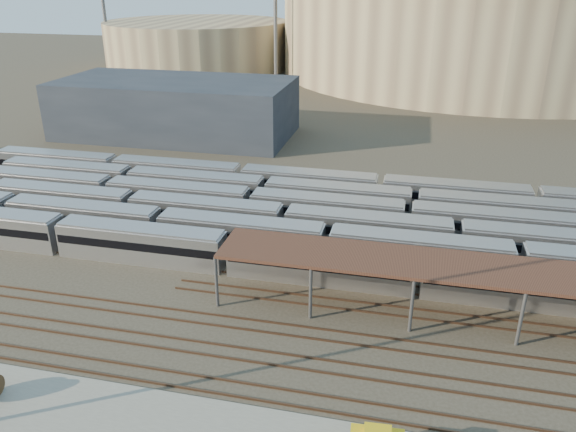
{
  "coord_description": "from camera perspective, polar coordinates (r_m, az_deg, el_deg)",
  "views": [
    {
      "loc": [
        8.08,
        -39.67,
        28.04
      ],
      "look_at": [
        -3.91,
        12.0,
        4.79
      ],
      "focal_mm": 35.0,
      "sensor_mm": 36.0,
      "label": 1
    }
  ],
  "objects": [
    {
      "name": "ground",
      "position": [
        49.24,
        1.3,
        -11.04
      ],
      "size": [
        420.0,
        420.0,
        0.0
      ],
      "primitive_type": "plane",
      "color": "#383026",
      "rests_on": "ground"
    },
    {
      "name": "subway_trains",
      "position": [
        64.19,
        5.71,
        -0.58
      ],
      "size": [
        130.14,
        23.9,
        3.6
      ],
      "color": "silver",
      "rests_on": "ground"
    },
    {
      "name": "empty_tracks",
      "position": [
        45.26,
        -0.05,
        -14.47
      ],
      "size": [
        170.0,
        9.62,
        0.18
      ],
      "color": "#4C3323",
      "rests_on": "ground"
    },
    {
      "name": "stadium",
      "position": [
        180.83,
        19.48,
        18.75
      ],
      "size": [
        124.0,
        124.0,
        32.5
      ],
      "color": "tan",
      "rests_on": "ground"
    },
    {
      "name": "secondary_arena",
      "position": [
        184.02,
        -9.13,
        16.83
      ],
      "size": [
        56.0,
        56.0,
        14.0
      ],
      "primitive_type": "cylinder",
      "color": "tan",
      "rests_on": "ground"
    },
    {
      "name": "service_building",
      "position": [
        106.53,
        -11.33,
        10.73
      ],
      "size": [
        42.0,
        20.0,
        10.0
      ],
      "primitive_type": "cube",
      "color": "#1E232D",
      "rests_on": "ground"
    },
    {
      "name": "floodlight_0",
      "position": [
        154.61,
        -1.29,
        20.93
      ],
      "size": [
        4.0,
        1.0,
        38.4
      ],
      "color": "#57575C",
      "rests_on": "ground"
    }
  ]
}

